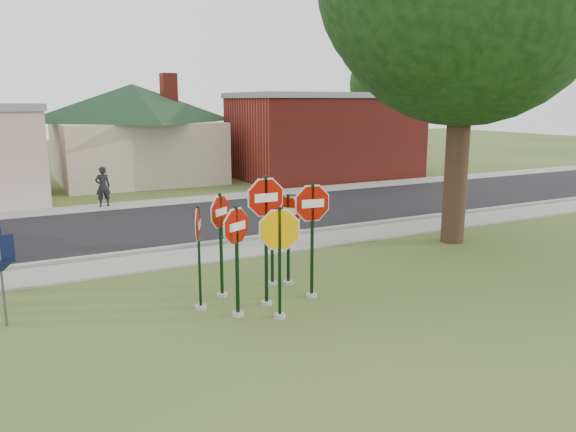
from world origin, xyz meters
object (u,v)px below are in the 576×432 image
stop_sign_yellow (280,248)px  stop_sign_left (237,247)px  pedestrian (103,187)px  stop_sign_center (266,221)px

stop_sign_yellow → stop_sign_left: stop_sign_yellow is taller
stop_sign_left → pedestrian: size_ratio=1.45×
stop_sign_yellow → stop_sign_left: size_ratio=1.00×
pedestrian → stop_sign_center: bearing=92.4°
stop_sign_center → stop_sign_yellow: 0.87m
stop_sign_left → pedestrian: 13.49m
stop_sign_center → stop_sign_yellow: bearing=-95.6°
pedestrian → stop_sign_left: bearing=89.0°
stop_sign_center → stop_sign_left: 0.93m
stop_sign_center → stop_sign_yellow: (-0.08, -0.78, -0.39)m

